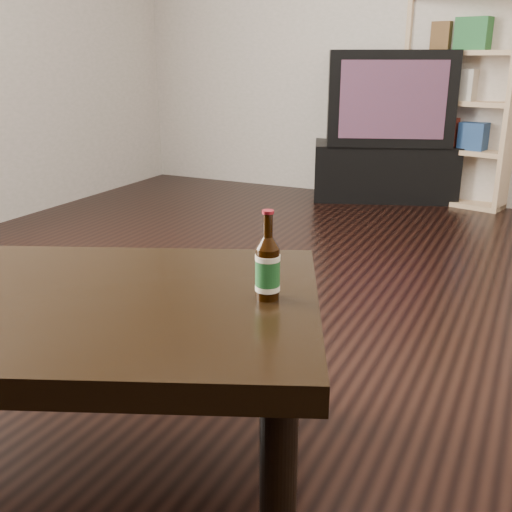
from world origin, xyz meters
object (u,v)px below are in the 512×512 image
at_px(tv_stand, 384,170).
at_px(beer_bottle, 268,268).
at_px(tv, 389,97).
at_px(bookshelf, 463,98).
at_px(coffee_table, 46,321).

distance_m(tv_stand, beer_bottle, 3.35).
bearing_deg(beer_bottle, tv, 99.34).
bearing_deg(tv, bookshelf, -5.66).
bearing_deg(tv, tv_stand, 90.00).
bearing_deg(bookshelf, coffee_table, -82.95).
height_order(bookshelf, beer_bottle, bookshelf).
relative_size(tv_stand, bookshelf, 0.72).
bearing_deg(beer_bottle, bookshelf, 90.67).
relative_size(tv_stand, beer_bottle, 4.86).
distance_m(tv_stand, tv, 0.54).
relative_size(coffee_table, beer_bottle, 7.05).
relative_size(tv, beer_bottle, 4.73).
xyz_separation_m(coffee_table, beer_bottle, (0.49, 0.22, 0.14)).
bearing_deg(bookshelf, tv, -151.73).
distance_m(coffee_table, beer_bottle, 0.55).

